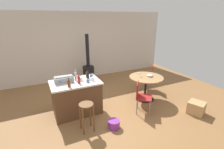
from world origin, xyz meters
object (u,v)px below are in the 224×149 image
bottle_3 (76,76)px  cup_2 (91,76)px  bottle_2 (79,80)px  wine_glass (140,73)px  wood_stove (88,71)px  cup_1 (93,79)px  serving_bowl (150,75)px  plastic_bucket (114,124)px  kitchen_island (76,97)px  cup_0 (88,81)px  folding_chair_near (148,75)px  bottle_1 (88,75)px  cup_4 (79,77)px  wooden_stool (86,111)px  cardboard_box (196,108)px  cup_3 (81,79)px  folding_chair_far (142,95)px  bottle_4 (69,83)px  bottle_0 (87,75)px  dining_table (146,82)px  toolbox (64,79)px

bottle_3 → cup_2: bearing=8.3°
bottle_2 → wine_glass: size_ratio=1.73×
wood_stove → cup_1: (-0.55, -2.11, 0.47)m
serving_bowl → plastic_bucket: serving_bowl is taller
kitchen_island → cup_0: (0.29, -0.18, 0.49)m
kitchen_island → folding_chair_near: (2.71, 0.45, 0.08)m
bottle_1 → cup_4: (-0.23, 0.12, -0.06)m
cup_1 → serving_bowl: size_ratio=0.61×
wooden_stool → cup_1: cup_1 is taller
serving_bowl → cardboard_box: size_ratio=0.45×
kitchen_island → cup_0: 0.59m
folding_chair_near → wood_stove: wood_stove is taller
wooden_stool → plastic_bucket: (0.59, -0.20, -0.39)m
folding_chair_near → bottle_1: 2.41m
bottle_3 → cup_4: bearing=49.4°
kitchen_island → cup_2: cup_2 is taller
cup_1 → cup_3: (-0.28, 0.15, -0.00)m
folding_chair_far → wood_stove: (-0.59, 2.73, -0.02)m
bottle_4 → bottle_1: bearing=30.9°
wooden_stool → serving_bowl: serving_bowl is taller
kitchen_island → folding_chair_near: kitchen_island is taller
bottle_0 → cardboard_box: (2.50, -1.67, -0.80)m
wood_stove → cup_0: wood_stove is taller
dining_table → folding_chair_far: bearing=-134.7°
folding_chair_near → toolbox: bearing=-173.2°
cup_0 → cup_1: 0.15m
wooden_stool → toolbox: toolbox is taller
bottle_1 → wooden_stool: bearing=-111.0°
wooden_stool → bottle_2: bearing=85.8°
wooden_stool → cup_4: (0.14, 1.07, 0.45)m
folding_chair_near → cup_1: (-2.28, -0.58, 0.42)m
bottle_0 → cup_0: bearing=-103.6°
wood_stove → bottle_4: 2.58m
dining_table → toolbox: toolbox is taller
kitchen_island → serving_bowl: kitchen_island is taller
wine_glass → bottle_1: bearing=174.3°
bottle_2 → cup_1: bearing=5.1°
bottle_1 → cup_2: bearing=28.1°
wooden_stool → cup_3: size_ratio=5.65×
kitchen_island → bottle_2: 0.57m
bottle_4 → serving_bowl: bottle_4 is taller
cup_0 → serving_bowl: 1.98m
folding_chair_far → cup_2: cup_2 is taller
bottle_2 → folding_chair_far: bearing=-21.2°
bottle_2 → cardboard_box: 3.21m
cup_1 → cardboard_box: cup_1 is taller
dining_table → bottle_3: size_ratio=3.33×
toolbox → plastic_bucket: bearing=-53.1°
folding_chair_far → bottle_3: bearing=151.2°
bottle_3 → cardboard_box: size_ratio=0.78×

